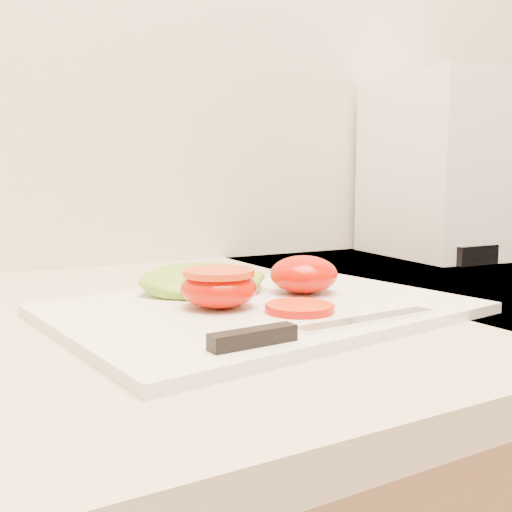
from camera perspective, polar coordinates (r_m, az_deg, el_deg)
cutting_board at (r=0.55m, az=0.51°, el=-5.28°), size 0.41×0.32×0.01m
tomato_half_dome at (r=0.60m, az=4.79°, el=-1.84°), size 0.07×0.07×0.04m
tomato_half_cut at (r=0.53m, az=-3.74°, el=-3.06°), size 0.07×0.07×0.04m
tomato_slice_0 at (r=0.52m, az=4.39°, el=-5.19°), size 0.06×0.06×0.01m
lettuce_leaf_0 at (r=0.60m, az=-5.24°, el=-2.50°), size 0.15×0.12×0.03m
knife at (r=0.44m, az=4.70°, el=-7.34°), size 0.22×0.04×0.01m
appliance at (r=1.05m, az=18.30°, el=8.30°), size 0.23×0.27×0.30m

